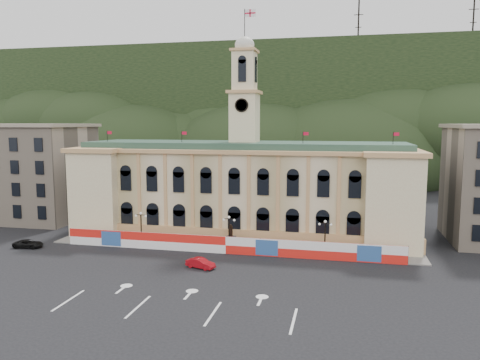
% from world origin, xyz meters
% --- Properties ---
extents(ground, '(260.00, 260.00, 0.00)m').
position_xyz_m(ground, '(0.00, 0.00, 0.00)').
color(ground, black).
rests_on(ground, ground).
extents(lane_markings, '(26.00, 10.00, 0.02)m').
position_xyz_m(lane_markings, '(0.00, -5.00, 0.00)').
color(lane_markings, white).
rests_on(lane_markings, ground).
extents(hill_ridge, '(230.00, 80.00, 64.00)m').
position_xyz_m(hill_ridge, '(0.03, 121.99, 19.48)').
color(hill_ridge, black).
rests_on(hill_ridge, ground).
extents(city_hall, '(56.20, 17.60, 37.10)m').
position_xyz_m(city_hall, '(0.00, 27.63, 7.85)').
color(city_hall, beige).
rests_on(city_hall, ground).
extents(side_building_left, '(21.00, 17.00, 18.60)m').
position_xyz_m(side_building_left, '(-43.00, 30.93, 9.33)').
color(side_building_left, '#BCA791').
rests_on(side_building_left, ground).
extents(hoarding_fence, '(50.00, 0.44, 2.50)m').
position_xyz_m(hoarding_fence, '(0.06, 15.07, 1.25)').
color(hoarding_fence, red).
rests_on(hoarding_fence, ground).
extents(pavement, '(56.00, 5.50, 0.16)m').
position_xyz_m(pavement, '(0.00, 17.75, 0.08)').
color(pavement, slate).
rests_on(pavement, ground).
extents(statue, '(1.40, 1.40, 3.72)m').
position_xyz_m(statue, '(0.00, 18.00, 1.19)').
color(statue, '#595651').
rests_on(statue, ground).
extents(lamp_left, '(1.96, 0.44, 5.15)m').
position_xyz_m(lamp_left, '(-14.00, 17.00, 3.07)').
color(lamp_left, black).
rests_on(lamp_left, ground).
extents(lamp_center, '(1.96, 0.44, 5.15)m').
position_xyz_m(lamp_center, '(0.00, 17.00, 3.07)').
color(lamp_center, black).
rests_on(lamp_center, ground).
extents(lamp_right, '(1.96, 0.44, 5.15)m').
position_xyz_m(lamp_right, '(14.00, 17.00, 3.07)').
color(lamp_right, black).
rests_on(lamp_right, ground).
extents(red_sedan, '(3.61, 4.74, 1.30)m').
position_xyz_m(red_sedan, '(-1.55, 7.70, 0.65)').
color(red_sedan, '#9D0B13').
rests_on(red_sedan, ground).
extents(black_suv, '(3.03, 4.83, 1.21)m').
position_xyz_m(black_suv, '(-30.00, 11.63, 0.61)').
color(black_suv, black).
rests_on(black_suv, ground).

